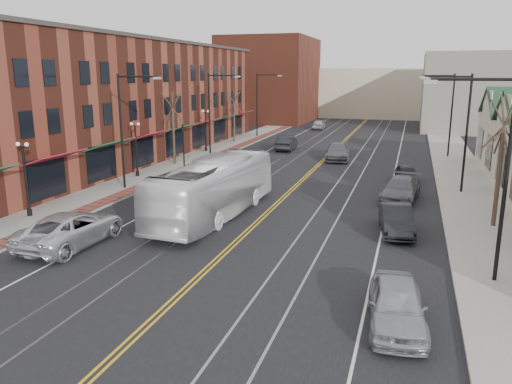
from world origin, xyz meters
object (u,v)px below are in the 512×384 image
Objects in this scene: parked_car_b at (396,220)px; parked_car_d at (406,174)px; parked_car_a at (397,305)px; parked_car_c at (401,189)px; transit_bus at (214,189)px; parked_suv at (72,228)px.

parked_car_b is 13.22m from parked_car_d.
parked_car_c is (-0.38, 17.42, -0.00)m from parked_car_a.
parked_car_c is (0.00, 7.20, 0.03)m from parked_car_b.
parked_car_a is 23.44m from parked_car_d.
parked_car_a is 10.22m from parked_car_b.
transit_bus is 16.86m from parked_car_d.
parked_car_b is (-0.38, 10.22, -0.03)m from parked_car_a.
parked_car_b is (15.00, 6.60, -0.10)m from parked_suv.
parked_car_c is at bearing -99.76° from parked_car_d.
parked_car_d is at bearing -126.21° from parked_suv.
parked_suv is at bearing 57.73° from transit_bus.
parked_car_b is at bearing -98.38° from parked_car_d.
parked_car_d is (0.27, 6.02, -0.10)m from parked_car_c.
parked_suv is 15.80m from parked_car_a.
transit_bus is at bearing -138.25° from parked_car_c.
parked_car_a reaches higher than parked_car_b.
transit_bus reaches higher than parked_suv.
parked_car_a is 0.85× the size of parked_car_c.
transit_bus is at bearing -124.28° from parked_suv.
parked_car_b is at bearing -83.21° from parked_car_c.
parked_car_a is 1.01× the size of parked_car_b.
parked_car_b is 7.20m from parked_car_c.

